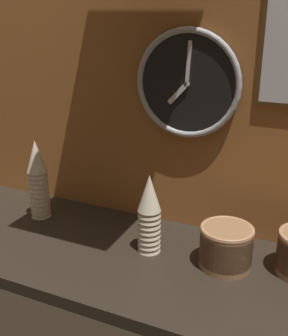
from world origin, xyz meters
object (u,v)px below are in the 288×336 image
cup_stack_left (38,179)px  bowl_stack_right (226,246)px  cup_stack_center_right (149,214)px  wall_clock (188,84)px

cup_stack_left → bowl_stack_right: cup_stack_left is taller
cup_stack_center_right → cup_stack_left: size_ratio=0.88×
cup_stack_left → bowl_stack_right: bearing=-3.0°
wall_clock → bowl_stack_right: bearing=-42.5°
cup_stack_center_right → wall_clock: (0.04, 0.20, 0.37)m
cup_stack_center_right → wall_clock: size_ratio=0.75×
cup_stack_left → wall_clock: bearing=16.1°
bowl_stack_right → wall_clock: (-0.20, 0.18, 0.44)m
cup_stack_center_right → wall_clock: bearing=78.1°
cup_stack_center_right → cup_stack_left: bearing=173.4°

